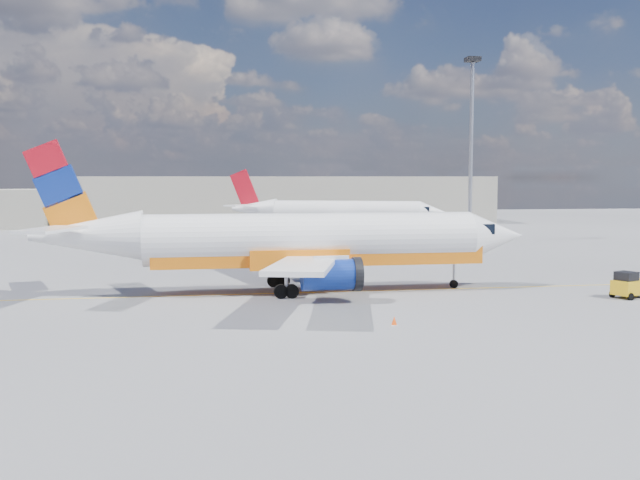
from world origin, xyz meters
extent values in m
plane|color=#5E5E63|center=(0.00, 0.00, 0.00)|extent=(240.00, 240.00, 0.00)
cube|color=yellow|center=(0.00, 3.00, 0.01)|extent=(70.00, 0.15, 0.01)
cube|color=#ABA493|center=(5.00, 75.00, 4.00)|extent=(70.00, 14.00, 8.00)
cylinder|color=white|center=(-1.09, 3.38, 3.68)|extent=(22.51, 3.51, 3.48)
cone|color=white|center=(12.21, 3.40, 3.68)|extent=(4.10, 3.48, 3.48)
cone|color=white|center=(-15.92, 3.36, 4.04)|extent=(7.16, 3.31, 3.30)
cube|color=black|center=(10.77, 3.40, 4.24)|extent=(1.74, 2.36, 0.72)
cube|color=orange|center=(-0.58, 3.38, 2.51)|extent=(22.51, 2.90, 1.23)
cube|color=white|center=(-2.64, 10.54, 2.76)|extent=(6.16, 12.70, 0.82)
cube|color=white|center=(-2.61, -3.78, 2.76)|extent=(6.13, 12.70, 0.82)
cylinder|color=navy|center=(-0.59, 7.99, 1.79)|extent=(3.69, 1.95, 1.94)
cylinder|color=navy|center=(-0.57, -1.22, 1.79)|extent=(3.69, 1.95, 1.94)
cylinder|color=black|center=(1.05, 7.99, 1.79)|extent=(0.51, 2.15, 2.15)
cylinder|color=black|center=(1.06, -1.22, 1.79)|extent=(0.51, 2.15, 2.15)
cube|color=orange|center=(-17.46, 3.36, 7.16)|extent=(4.80, 0.31, 6.38)
cube|color=white|center=(-17.46, 6.63, 4.71)|extent=(3.73, 5.56, 0.18)
cube|color=white|center=(-17.45, 0.08, 4.71)|extent=(3.71, 5.56, 0.18)
cylinder|color=#9E9EA7|center=(9.14, 3.40, 1.28)|extent=(0.18, 0.18, 2.15)
cylinder|color=black|center=(9.14, 3.40, 0.29)|extent=(0.57, 0.25, 0.57)
cylinder|color=black|center=(-3.14, 5.83, 0.46)|extent=(0.92, 0.39, 0.92)
cylinder|color=black|center=(-3.13, 0.92, 0.46)|extent=(0.92, 0.39, 0.92)
cylinder|color=white|center=(10.67, 49.68, 3.20)|extent=(19.48, 9.28, 3.02)
cone|color=white|center=(21.59, 45.89, 3.20)|extent=(4.35, 4.02, 3.02)
cone|color=white|center=(-1.52, 53.91, 3.51)|extent=(6.83, 4.76, 2.87)
cube|color=black|center=(20.42, 46.29, 3.69)|extent=(2.10, 2.43, 0.62)
cube|color=white|center=(11.09, 49.53, 2.18)|extent=(19.31, 8.77, 1.07)
cube|color=white|center=(11.45, 56.00, 2.40)|extent=(3.79, 10.89, 0.71)
cube|color=white|center=(7.37, 44.23, 2.40)|extent=(8.22, 10.50, 0.71)
cylinder|color=white|center=(12.40, 53.32, 1.56)|extent=(3.58, 2.65, 1.69)
cylinder|color=white|center=(9.78, 45.75, 1.56)|extent=(3.58, 2.65, 1.69)
cylinder|color=black|center=(13.75, 52.85, 1.56)|extent=(1.03, 1.91, 1.87)
cylinder|color=black|center=(11.12, 45.29, 1.56)|extent=(1.03, 1.91, 1.87)
cube|color=#B70E1D|center=(-2.78, 54.35, 6.23)|extent=(4.03, 1.62, 5.55)
cube|color=white|center=(-1.84, 57.04, 4.09)|extent=(2.05, 4.49, 0.16)
cube|color=white|center=(-3.71, 51.66, 4.09)|extent=(4.25, 4.73, 0.16)
cylinder|color=#9E9EA7|center=(19.07, 46.76, 1.11)|extent=(0.20, 0.20, 1.87)
cylinder|color=black|center=(19.07, 46.76, 0.25)|extent=(0.54, 0.37, 0.50)
cylinder|color=black|center=(9.69, 52.28, 0.40)|extent=(0.87, 0.58, 0.80)
cylinder|color=black|center=(8.29, 48.25, 0.40)|extent=(0.87, 0.58, 0.80)
cylinder|color=black|center=(17.98, -2.16, 0.23)|extent=(0.51, 0.36, 0.47)
cylinder|color=black|center=(18.51, -3.36, 0.23)|extent=(0.51, 0.36, 0.47)
cylinder|color=black|center=(19.70, -1.40, 0.23)|extent=(0.51, 0.36, 0.47)
cube|color=gold|center=(19.11, -2.38, 0.70)|extent=(2.77, 2.19, 0.94)
cube|color=black|center=(18.68, -2.57, 1.46)|extent=(1.49, 1.49, 0.56)
cube|color=white|center=(1.56, -8.44, 0.02)|extent=(0.35, 0.35, 0.03)
cone|color=#FF490A|center=(1.56, -8.44, 0.26)|extent=(0.30, 0.30, 0.45)
cylinder|color=#9E9EA7|center=(23.55, 37.81, 10.77)|extent=(0.47, 0.47, 21.55)
cube|color=black|center=(23.55, 37.81, 21.87)|extent=(1.62, 1.62, 0.54)
camera|label=1|loc=(-8.32, -44.58, 7.83)|focal=40.00mm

